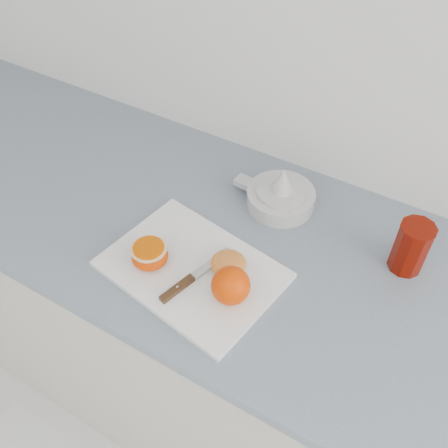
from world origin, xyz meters
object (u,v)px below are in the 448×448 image
at_px(cutting_board, 192,270).
at_px(citrus_juicer, 280,195).
at_px(red_tumbler, 411,249).
at_px(counter, 269,361).
at_px(half_orange, 150,255).

height_order(cutting_board, citrus_juicer, citrus_juicer).
distance_m(cutting_board, red_tumbler, 0.45).
relative_size(counter, citrus_juicer, 12.34).
bearing_deg(red_tumbler, counter, -153.97).
bearing_deg(citrus_juicer, half_orange, -115.94).
distance_m(half_orange, citrus_juicer, 0.34).
xyz_separation_m(half_orange, red_tumbler, (0.46, 0.27, 0.02)).
distance_m(citrus_juicer, red_tumbler, 0.31).
bearing_deg(counter, half_orange, -145.23).
relative_size(citrus_juicer, red_tumbler, 1.72).
height_order(counter, cutting_board, cutting_board).
relative_size(cutting_board, half_orange, 4.60).
bearing_deg(cutting_board, citrus_juicer, 76.34).
distance_m(cutting_board, half_orange, 0.09).
relative_size(half_orange, citrus_juicer, 0.38).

